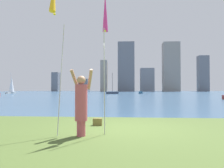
{
  "coord_description": "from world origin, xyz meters",
  "views": [
    {
      "loc": [
        -0.06,
        -6.67,
        1.26
      ],
      "look_at": [
        -1.65,
        16.08,
        1.79
      ],
      "focal_mm": 33.16,
      "sensor_mm": 36.0,
      "label": 1
    }
  ],
  "objects_px": {
    "sailboat_5": "(11,85)",
    "person": "(81,103)",
    "kite_flag_left": "(54,0)",
    "bag": "(98,122)",
    "sailboat_2": "(112,92)",
    "kite_flag_right": "(105,16)",
    "sailboat_7": "(141,92)"
  },
  "relations": [
    {
      "from": "kite_flag_left",
      "to": "person",
      "type": "bearing_deg",
      "value": 35.88
    },
    {
      "from": "sailboat_2",
      "to": "sailboat_7",
      "type": "height_order",
      "value": "sailboat_2"
    },
    {
      "from": "kite_flag_left",
      "to": "kite_flag_right",
      "type": "height_order",
      "value": "kite_flag_left"
    },
    {
      "from": "sailboat_5",
      "to": "sailboat_7",
      "type": "relative_size",
      "value": 1.41
    },
    {
      "from": "person",
      "to": "kite_flag_left",
      "type": "distance_m",
      "value": 2.7
    },
    {
      "from": "kite_flag_left",
      "to": "sailboat_5",
      "type": "distance_m",
      "value": 57.18
    },
    {
      "from": "kite_flag_left",
      "to": "sailboat_5",
      "type": "xyz_separation_m",
      "value": [
        -29.38,
        49.04,
        -1.31
      ]
    },
    {
      "from": "bag",
      "to": "sailboat_2",
      "type": "distance_m",
      "value": 44.16
    },
    {
      "from": "kite_flag_right",
      "to": "sailboat_7",
      "type": "relative_size",
      "value": 0.98
    },
    {
      "from": "sailboat_2",
      "to": "sailboat_5",
      "type": "relative_size",
      "value": 0.9
    },
    {
      "from": "sailboat_2",
      "to": "kite_flag_right",
      "type": "bearing_deg",
      "value": -86.34
    },
    {
      "from": "kite_flag_right",
      "to": "sailboat_2",
      "type": "bearing_deg",
      "value": 93.66
    },
    {
      "from": "kite_flag_left",
      "to": "bag",
      "type": "height_order",
      "value": "kite_flag_left"
    },
    {
      "from": "kite_flag_right",
      "to": "sailboat_7",
      "type": "height_order",
      "value": "sailboat_7"
    },
    {
      "from": "kite_flag_right",
      "to": "sailboat_5",
      "type": "bearing_deg",
      "value": 122.38
    },
    {
      "from": "kite_flag_right",
      "to": "sailboat_5",
      "type": "relative_size",
      "value": 0.69
    },
    {
      "from": "person",
      "to": "sailboat_5",
      "type": "xyz_separation_m",
      "value": [
        -29.98,
        48.6,
        1.28
      ]
    },
    {
      "from": "sailboat_5",
      "to": "sailboat_7",
      "type": "bearing_deg",
      "value": 1.06
    },
    {
      "from": "person",
      "to": "sailboat_5",
      "type": "bearing_deg",
      "value": 137.58
    },
    {
      "from": "person",
      "to": "bag",
      "type": "bearing_deg",
      "value": 98.39
    },
    {
      "from": "sailboat_5",
      "to": "person",
      "type": "bearing_deg",
      "value": -58.33
    },
    {
      "from": "kite_flag_right",
      "to": "bag",
      "type": "height_order",
      "value": "kite_flag_right"
    },
    {
      "from": "person",
      "to": "sailboat_2",
      "type": "relative_size",
      "value": 0.34
    },
    {
      "from": "kite_flag_right",
      "to": "sailboat_7",
      "type": "bearing_deg",
      "value": 84.99
    },
    {
      "from": "kite_flag_left",
      "to": "kite_flag_right",
      "type": "xyz_separation_m",
      "value": [
        1.21,
        0.8,
        -0.13
      ]
    },
    {
      "from": "bag",
      "to": "sailboat_5",
      "type": "height_order",
      "value": "sailboat_5"
    },
    {
      "from": "person",
      "to": "sailboat_7",
      "type": "xyz_separation_m",
      "value": [
        4.89,
        49.24,
        -0.54
      ]
    },
    {
      "from": "bag",
      "to": "sailboat_7",
      "type": "relative_size",
      "value": 0.08
    },
    {
      "from": "person",
      "to": "sailboat_7",
      "type": "bearing_deg",
      "value": 100.24
    },
    {
      "from": "person",
      "to": "kite_flag_right",
      "type": "height_order",
      "value": "kite_flag_right"
    },
    {
      "from": "sailboat_2",
      "to": "sailboat_5",
      "type": "distance_m",
      "value": 27.9
    },
    {
      "from": "kite_flag_left",
      "to": "kite_flag_right",
      "type": "relative_size",
      "value": 1.01
    }
  ]
}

